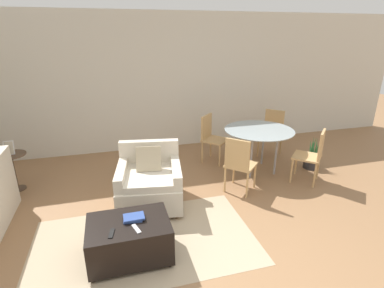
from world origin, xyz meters
name	(u,v)px	position (x,y,z in m)	size (l,w,h in m)	color
ground_plane	(200,277)	(0.00, 0.00, 0.00)	(20.00, 20.00, 0.00)	#936B47
wall_back	(145,84)	(0.00, 3.83, 1.38)	(12.00, 0.06, 2.75)	beige
area_rug	(145,241)	(-0.47, 0.70, 0.00)	(2.61, 1.53, 0.01)	tan
armchair	(150,182)	(-0.27, 1.55, 0.34)	(1.01, 1.04, 0.85)	beige
ottoman	(130,238)	(-0.65, 0.49, 0.24)	(0.87, 0.62, 0.45)	black
book_stack	(133,218)	(-0.59, 0.53, 0.47)	(0.23, 0.18, 0.04)	#2D478C
tv_remote_primary	(136,229)	(-0.58, 0.35, 0.45)	(0.09, 0.17, 0.01)	#B7B7BC
tv_remote_secondary	(112,233)	(-0.82, 0.34, 0.45)	(0.07, 0.16, 0.01)	black
side_table	(13,165)	(-2.25, 2.52, 0.42)	(0.43, 0.43, 0.60)	#4C3828
picture_frame	(9,148)	(-2.25, 2.52, 0.71)	(0.14, 0.07, 0.21)	silver
dining_table	(259,134)	(1.73, 2.15, 0.69)	(1.19, 1.19, 0.77)	#99A8AD
dining_chair_near_left	(239,162)	(1.08, 1.50, 0.52)	(0.59, 0.59, 0.90)	tan
dining_chair_near_right	(313,153)	(2.37, 1.50, 0.52)	(0.59, 0.59, 0.90)	tan
dining_chair_far_left	(211,135)	(1.08, 2.80, 0.52)	(0.59, 0.59, 0.90)	tan
dining_chair_far_right	(272,130)	(2.37, 2.80, 0.52)	(0.59, 0.59, 0.90)	tan
potted_plant_small	(312,159)	(2.75, 1.97, 0.17)	(0.27, 0.27, 0.61)	#333338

